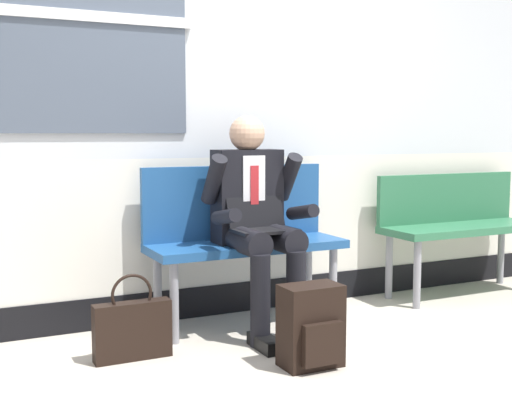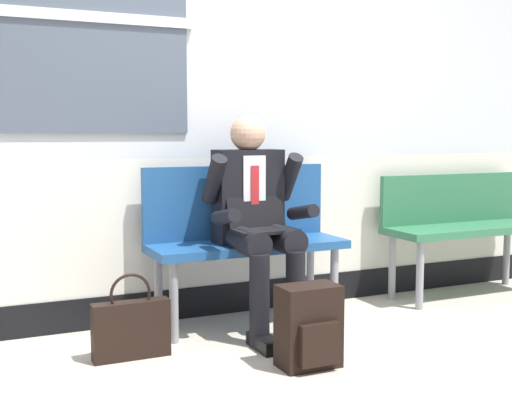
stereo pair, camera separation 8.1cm
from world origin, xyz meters
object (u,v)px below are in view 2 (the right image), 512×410
Objects in this scene: person_seated at (257,216)px; backpack at (309,327)px; bench_with_person at (243,231)px; bench_empty at (462,221)px; handbag at (131,328)px.

backpack is at bearing -91.88° from person_seated.
bench_with_person is 0.94× the size of person_seated.
person_seated reaches higher than bench_empty.
bench_with_person is 0.96m from handbag.
bench_empty is at bearing -0.34° from bench_with_person.
bench_empty reaches higher than handbag.
handbag is at bearing -167.65° from person_seated.
backpack is (-1.72, -0.86, -0.33)m from bench_empty.
bench_with_person is at bearing 90.00° from person_seated.
bench_with_person is at bearing 25.44° from handbag.
bench_empty is (1.70, -0.01, -0.03)m from bench_with_person.
handbag is (-0.77, 0.49, -0.04)m from backpack.
handbag is (-0.79, -0.38, -0.40)m from bench_with_person.
bench_with_person is 2.66× the size of handbag.
backpack is 0.91m from handbag.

